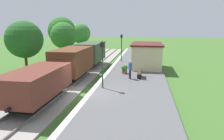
{
  "coord_description": "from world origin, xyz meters",
  "views": [
    {
      "loc": [
        4.28,
        -14.17,
        5.04
      ],
      "look_at": [
        1.49,
        2.96,
        1.33
      ],
      "focal_mm": 33.46,
      "sensor_mm": 36.0,
      "label": 1
    }
  ],
  "objects_px": {
    "person_waiting": "(130,69)",
    "lamp_post_far": "(122,43)",
    "potted_planter": "(125,69)",
    "station_hut": "(147,55)",
    "lamp_post_near": "(102,56)",
    "bench_near_hut": "(140,73)",
    "tree_trackside_mid": "(24,40)",
    "tree_field_left": "(62,31)",
    "tree_trackside_far": "(64,36)",
    "tree_field_distant": "(80,33)",
    "freight_train": "(75,62)"
  },
  "relations": [
    {
      "from": "lamp_post_near",
      "to": "lamp_post_far",
      "type": "distance_m",
      "value": 12.53
    },
    {
      "from": "station_hut",
      "to": "lamp_post_near",
      "type": "relative_size",
      "value": 1.57
    },
    {
      "from": "tree_trackside_far",
      "to": "tree_field_distant",
      "type": "height_order",
      "value": "tree_field_distant"
    },
    {
      "from": "station_hut",
      "to": "person_waiting",
      "type": "height_order",
      "value": "station_hut"
    },
    {
      "from": "tree_trackside_mid",
      "to": "tree_trackside_far",
      "type": "relative_size",
      "value": 1.0
    },
    {
      "from": "potted_planter",
      "to": "tree_trackside_mid",
      "type": "height_order",
      "value": "tree_trackside_mid"
    },
    {
      "from": "person_waiting",
      "to": "tree_field_left",
      "type": "xyz_separation_m",
      "value": [
        -12.86,
        15.57,
        3.01
      ]
    },
    {
      "from": "potted_planter",
      "to": "tree_trackside_mid",
      "type": "bearing_deg",
      "value": -175.02
    },
    {
      "from": "potted_planter",
      "to": "tree_field_left",
      "type": "bearing_deg",
      "value": 131.99
    },
    {
      "from": "freight_train",
      "to": "potted_planter",
      "type": "height_order",
      "value": "freight_train"
    },
    {
      "from": "station_hut",
      "to": "tree_trackside_far",
      "type": "relative_size",
      "value": 1.05
    },
    {
      "from": "lamp_post_near",
      "to": "tree_trackside_far",
      "type": "bearing_deg",
      "value": 122.49
    },
    {
      "from": "bench_near_hut",
      "to": "potted_planter",
      "type": "xyz_separation_m",
      "value": [
        -1.63,
        1.43,
        0.0
      ]
    },
    {
      "from": "potted_planter",
      "to": "lamp_post_near",
      "type": "distance_m",
      "value": 5.81
    },
    {
      "from": "potted_planter",
      "to": "tree_trackside_far",
      "type": "xyz_separation_m",
      "value": [
        -9.59,
        7.92,
        2.92
      ]
    },
    {
      "from": "person_waiting",
      "to": "tree_field_distant",
      "type": "relative_size",
      "value": 0.31
    },
    {
      "from": "potted_planter",
      "to": "lamp_post_far",
      "type": "relative_size",
      "value": 0.25
    },
    {
      "from": "tree_trackside_far",
      "to": "lamp_post_near",
      "type": "bearing_deg",
      "value": -57.51
    },
    {
      "from": "tree_trackside_mid",
      "to": "person_waiting",
      "type": "bearing_deg",
      "value": -6.19
    },
    {
      "from": "freight_train",
      "to": "potted_planter",
      "type": "relative_size",
      "value": 21.18
    },
    {
      "from": "freight_train",
      "to": "lamp_post_near",
      "type": "bearing_deg",
      "value": -45.19
    },
    {
      "from": "person_waiting",
      "to": "lamp_post_near",
      "type": "xyz_separation_m",
      "value": [
        -1.89,
        -3.22,
        1.62
      ]
    },
    {
      "from": "freight_train",
      "to": "lamp_post_far",
      "type": "distance_m",
      "value": 9.78
    },
    {
      "from": "person_waiting",
      "to": "lamp_post_far",
      "type": "bearing_deg",
      "value": -98.67
    },
    {
      "from": "bench_near_hut",
      "to": "tree_trackside_far",
      "type": "relative_size",
      "value": 0.27
    },
    {
      "from": "tree_trackside_far",
      "to": "freight_train",
      "type": "bearing_deg",
      "value": -62.95
    },
    {
      "from": "potted_planter",
      "to": "tree_field_left",
      "type": "xyz_separation_m",
      "value": [
        -12.14,
        13.49,
        3.47
      ]
    },
    {
      "from": "potted_planter",
      "to": "tree_trackside_far",
      "type": "bearing_deg",
      "value": 140.47
    },
    {
      "from": "bench_near_hut",
      "to": "lamp_post_far",
      "type": "distance_m",
      "value": 9.34
    },
    {
      "from": "potted_planter",
      "to": "lamp_post_far",
      "type": "distance_m",
      "value": 7.62
    },
    {
      "from": "bench_near_hut",
      "to": "station_hut",
      "type": "bearing_deg",
      "value": 84.05
    },
    {
      "from": "freight_train",
      "to": "station_hut",
      "type": "height_order",
      "value": "station_hut"
    },
    {
      "from": "bench_near_hut",
      "to": "tree_trackside_mid",
      "type": "distance_m",
      "value": 12.25
    },
    {
      "from": "lamp_post_near",
      "to": "tree_trackside_mid",
      "type": "bearing_deg",
      "value": 154.11
    },
    {
      "from": "tree_field_left",
      "to": "tree_field_distant",
      "type": "xyz_separation_m",
      "value": [
        0.59,
        8.37,
        -0.75
      ]
    },
    {
      "from": "tree_trackside_mid",
      "to": "tree_field_distant",
      "type": "relative_size",
      "value": 1.0
    },
    {
      "from": "tree_trackside_far",
      "to": "tree_field_distant",
      "type": "xyz_separation_m",
      "value": [
        -1.96,
        13.94,
        -0.21
      ]
    },
    {
      "from": "freight_train",
      "to": "tree_trackside_far",
      "type": "height_order",
      "value": "tree_trackside_far"
    },
    {
      "from": "lamp_post_near",
      "to": "lamp_post_far",
      "type": "xyz_separation_m",
      "value": [
        0.0,
        12.53,
        0.0
      ]
    },
    {
      "from": "person_waiting",
      "to": "potted_planter",
      "type": "relative_size",
      "value": 1.87
    },
    {
      "from": "bench_near_hut",
      "to": "tree_trackside_mid",
      "type": "relative_size",
      "value": 0.27
    },
    {
      "from": "tree_trackside_mid",
      "to": "tree_field_distant",
      "type": "xyz_separation_m",
      "value": [
        -1.3,
        22.75,
        -0.2
      ]
    },
    {
      "from": "lamp_post_near",
      "to": "tree_field_left",
      "type": "xyz_separation_m",
      "value": [
        -10.97,
        18.79,
        1.39
      ]
    },
    {
      "from": "tree_trackside_far",
      "to": "tree_field_distant",
      "type": "bearing_deg",
      "value": 98.01
    },
    {
      "from": "tree_field_left",
      "to": "lamp_post_near",
      "type": "bearing_deg",
      "value": -59.73
    },
    {
      "from": "potted_planter",
      "to": "tree_field_left",
      "type": "relative_size",
      "value": 0.14
    },
    {
      "from": "potted_planter",
      "to": "lamp_post_near",
      "type": "height_order",
      "value": "lamp_post_near"
    },
    {
      "from": "lamp_post_far",
      "to": "tree_field_distant",
      "type": "relative_size",
      "value": 0.67
    },
    {
      "from": "lamp_post_far",
      "to": "tree_field_distant",
      "type": "xyz_separation_m",
      "value": [
        -10.38,
        14.62,
        0.64
      ]
    },
    {
      "from": "freight_train",
      "to": "person_waiting",
      "type": "bearing_deg",
      "value": -2.58
    }
  ]
}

